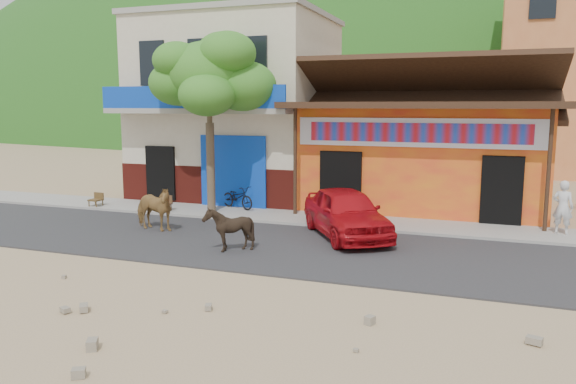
# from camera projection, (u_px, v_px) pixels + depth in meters

# --- Properties ---
(ground) EXTENTS (120.00, 120.00, 0.00)m
(ground) POSITION_uv_depth(u_px,v_px,m) (276.00, 278.00, 12.15)
(ground) COLOR #9E825B
(ground) RESTS_ON ground
(road) EXTENTS (60.00, 5.00, 0.04)m
(road) POSITION_uv_depth(u_px,v_px,m) (311.00, 249.00, 14.47)
(road) COLOR #28282B
(road) RESTS_ON ground
(sidewalk) EXTENTS (60.00, 2.00, 0.12)m
(sidewalk) POSITION_uv_depth(u_px,v_px,m) (345.00, 222.00, 17.71)
(sidewalk) COLOR gray
(sidewalk) RESTS_ON ground
(dance_club) EXTENTS (8.00, 6.00, 3.60)m
(dance_club) POSITION_uv_depth(u_px,v_px,m) (426.00, 158.00, 20.49)
(dance_club) COLOR orange
(dance_club) RESTS_ON ground
(cafe_building) EXTENTS (7.00, 6.00, 7.00)m
(cafe_building) POSITION_uv_depth(u_px,v_px,m) (238.00, 110.00, 22.75)
(cafe_building) COLOR beige
(cafe_building) RESTS_ON ground
(hillside) EXTENTS (100.00, 40.00, 24.00)m
(hillside) POSITION_uv_depth(u_px,v_px,m) (464.00, 43.00, 75.33)
(hillside) COLOR #194C14
(hillside) RESTS_ON ground
(tree) EXTENTS (3.00, 3.00, 6.00)m
(tree) POSITION_uv_depth(u_px,v_px,m) (210.00, 123.00, 18.61)
(tree) COLOR #2D721E
(tree) RESTS_ON sidewalk
(cow_tan) EXTENTS (1.68, 1.02, 1.32)m
(cow_tan) POSITION_uv_depth(u_px,v_px,m) (153.00, 208.00, 16.48)
(cow_tan) COLOR olive
(cow_tan) RESTS_ON road
(cow_dark) EXTENTS (1.09, 0.98, 1.15)m
(cow_dark) POSITION_uv_depth(u_px,v_px,m) (229.00, 229.00, 14.12)
(cow_dark) COLOR black
(cow_dark) RESTS_ON road
(red_car) EXTENTS (3.57, 4.28, 1.38)m
(red_car) POSITION_uv_depth(u_px,v_px,m) (346.00, 212.00, 15.69)
(red_car) COLOR #B40C14
(red_car) RESTS_ON road
(scooter) EXTENTS (1.61, 1.12, 0.80)m
(scooter) POSITION_uv_depth(u_px,v_px,m) (238.00, 197.00, 19.56)
(scooter) COLOR black
(scooter) RESTS_ON sidewalk
(pedestrian) EXTENTS (0.64, 0.53, 1.51)m
(pedestrian) POSITION_uv_depth(u_px,v_px,m) (563.00, 207.00, 15.68)
(pedestrian) COLOR silver
(pedestrian) RESTS_ON sidewalk
(cafe_chair_left) EXTENTS (0.43, 0.43, 0.88)m
(cafe_chair_left) POSITION_uv_depth(u_px,v_px,m) (95.00, 194.00, 20.05)
(cafe_chair_left) COLOR #463017
(cafe_chair_left) RESTS_ON sidewalk
(cafe_chair_right) EXTENTS (0.49, 0.49, 0.98)m
(cafe_chair_right) POSITION_uv_depth(u_px,v_px,m) (163.00, 197.00, 19.06)
(cafe_chair_right) COLOR #4C2B19
(cafe_chair_right) RESTS_ON sidewalk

